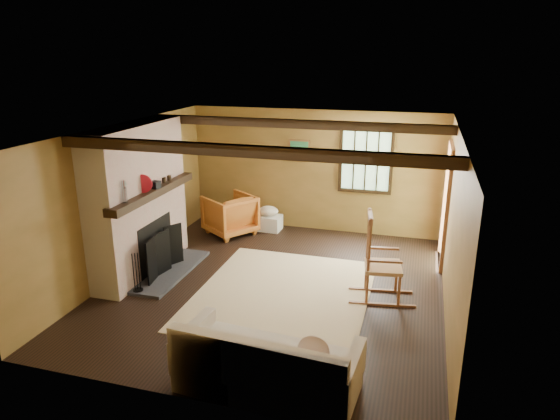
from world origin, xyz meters
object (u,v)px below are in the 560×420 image
(rocking_chair, at_px, (380,263))
(laundry_basket, at_px, (269,223))
(fireplace, at_px, (140,206))
(armchair, at_px, (230,215))
(sofa, at_px, (267,369))

(rocking_chair, xyz_separation_m, laundry_basket, (-2.42, 2.36, -0.40))
(rocking_chair, bearing_deg, fireplace, 82.25)
(rocking_chair, relative_size, armchair, 1.50)
(rocking_chair, bearing_deg, sofa, 150.81)
(sofa, distance_m, armchair, 4.89)
(armchair, bearing_deg, fireplace, 15.02)
(fireplace, xyz_separation_m, sofa, (2.87, -2.40, -0.83))
(armchair, bearing_deg, rocking_chair, 92.74)
(rocking_chair, bearing_deg, armchair, 49.25)
(sofa, height_order, armchair, armchair)
(rocking_chair, bearing_deg, laundry_basket, 37.12)
(fireplace, distance_m, rocking_chair, 3.84)
(sofa, height_order, laundry_basket, sofa)
(fireplace, bearing_deg, laundry_basket, 60.23)
(fireplace, height_order, armchair, fireplace)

